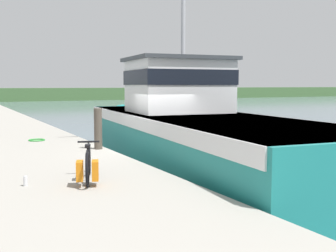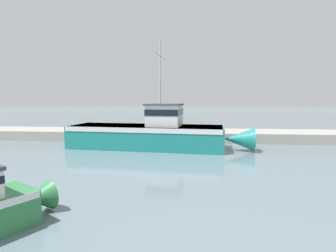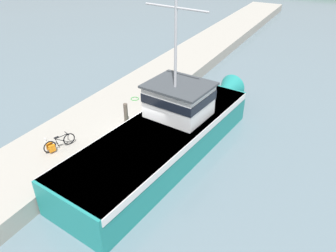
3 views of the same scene
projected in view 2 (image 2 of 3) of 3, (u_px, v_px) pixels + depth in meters
ground_plane at (154, 145)px, 23.17m from camera, size 320.00×320.00×0.00m
dock_pier at (159, 135)px, 26.67m from camera, size 4.40×80.00×0.93m
fishing_boat_main at (154, 133)px, 21.75m from camera, size 5.06×15.25×8.83m
bicycle_touring at (123, 127)px, 26.46m from camera, size 0.75×1.64×0.72m
mooring_post at (161, 126)px, 24.62m from camera, size 0.23×0.23×1.19m
hose_coil at (190, 131)px, 25.69m from camera, size 0.54×0.54×0.04m
water_bottle_by_bike at (128, 128)px, 27.56m from camera, size 0.08×0.08×0.18m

